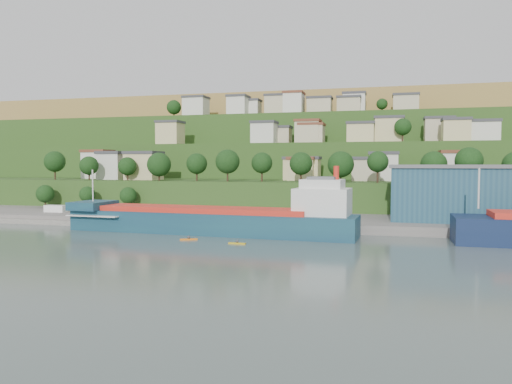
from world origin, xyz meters
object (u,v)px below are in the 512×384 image
(cargo_ship_near, at_px, (218,221))
(kayak_orange, at_px, (189,239))
(warehouse, at_px, (459,192))
(caravan, at_px, (56,210))

(cargo_ship_near, distance_m, kayak_orange, 10.76)
(warehouse, distance_m, caravan, 102.82)
(warehouse, height_order, kayak_orange, warehouse)
(cargo_ship_near, relative_size, warehouse, 2.04)
(caravan, distance_m, kayak_orange, 54.65)
(cargo_ship_near, xyz_separation_m, caravan, (-51.20, 14.62, -0.08))
(cargo_ship_near, bearing_deg, warehouse, 25.98)
(cargo_ship_near, bearing_deg, kayak_orange, -100.89)
(kayak_orange, bearing_deg, cargo_ship_near, 52.83)
(caravan, bearing_deg, cargo_ship_near, -17.24)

